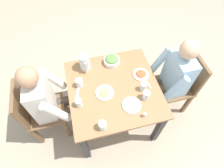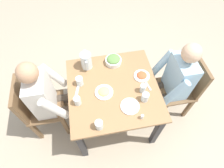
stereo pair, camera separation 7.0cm
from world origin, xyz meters
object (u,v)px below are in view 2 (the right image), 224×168
Objects in this scene: plate_fries at (104,92)px; diner_far at (170,82)px; water_glass_far_right at (77,101)px; water_pitcher at (86,61)px; diner_near at (52,97)px; water_glass_near_right at (143,88)px; salt_shaker at (142,117)px; plate_yoghurt at (130,106)px; chair_far at (183,86)px; water_glass_far_left at (99,125)px; salad_bowl at (113,60)px; plate_rice_curry at (142,76)px; dining_table at (113,93)px; water_glass_center at (145,97)px; chair_near at (37,106)px.

diner_far is at bearing 94.25° from plate_fries.
plate_fries is 0.28m from water_glass_far_right.
diner_far is 6.11× the size of water_pitcher.
diner_near is at bearing -122.26° from water_glass_far_right.
salt_shaker is (0.29, -0.09, -0.02)m from water_glass_near_right.
water_pitcher reaches higher than plate_yoghurt.
chair_far is at bearing 88.34° from diner_near.
chair_far is 8.97× the size of water_glass_near_right.
plate_fries is 1.87× the size of water_glass_far_left.
water_pitcher is 0.68m from plate_yoghurt.
diner_near reaches higher than chair_far.
salad_bowl reaches higher than plate_rice_curry.
water_glass_center is at bearing 54.92° from dining_table.
plate_yoghurt is at bearing 68.39° from diner_near.
plate_rice_curry is 0.39m from plate_yoghurt.
salad_bowl is 0.77m from water_glass_far_left.
diner_near is 1.00× the size of diner_far.
plate_rice_curry is 3.17× the size of salt_shaker.
dining_table is at bearing -107.77° from water_glass_near_right.
dining_table is at bearing -74.99° from plate_rice_curry.
plate_yoghurt is at bearing 72.65° from chair_near.
water_glass_far_right is 0.96× the size of water_glass_near_right.
water_glass_near_right is (-0.10, 0.01, -0.00)m from water_glass_center.
diner_far is 6.77× the size of plate_rice_curry.
plate_rice_curry is 1.72× the size of water_glass_far_left.
diner_far reaches higher than chair_near.
chair_far is at bearing 121.16° from salt_shaker.
plate_yoghurt is (0.58, 0.05, -0.03)m from salad_bowl.
water_glass_near_right is 1.79× the size of salt_shaker.
plate_yoghurt is at bearing -63.88° from diner_far.
salad_bowl is at bearing -112.18° from chair_far.
water_glass_far_right reaches higher than plate_rice_curry.
chair_far reaches higher than water_glass_far_right.
salt_shaker is (0.14, 0.08, 0.01)m from plate_yoghurt.
dining_table is 0.37m from water_glass_center.
diner_near reaches higher than water_glass_near_right.
diner_near is 0.95m from salt_shaker.
water_glass_center is (0.25, 0.92, 0.13)m from diner_near.
dining_table is at bearing -11.04° from salad_bowl.
plate_rice_curry is at bearing 66.40° from water_pitcher.
water_glass_far_left is (0.39, -0.20, 0.16)m from dining_table.
plate_rice_curry is at bearing 105.01° from dining_table.
plate_yoghurt is at bearing 5.14° from salad_bowl.
plate_fries is (0.37, -0.17, -0.03)m from salad_bowl.
diner_far is 6.38× the size of salad_bowl.
chair_near reaches higher than water_glass_far_right.
water_glass_near_right is at bearing 91.93° from water_glass_far_right.
chair_far is 1.16m from water_glass_far_left.
chair_near is 1.16m from salt_shaker.
water_glass_far_left is (0.45, 0.65, 0.27)m from chair_near.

